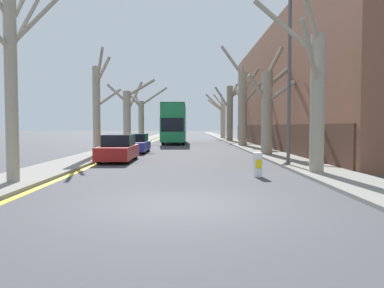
# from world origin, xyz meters

# --- Properties ---
(ground_plane) EXTENTS (300.00, 300.00, 0.00)m
(ground_plane) POSITION_xyz_m (0.00, 0.00, 0.00)
(ground_plane) COLOR #424247
(sidewalk_left) EXTENTS (2.37, 120.00, 0.12)m
(sidewalk_left) POSITION_xyz_m (-5.86, 50.00, 0.06)
(sidewalk_left) COLOR gray
(sidewalk_left) RESTS_ON ground
(sidewalk_right) EXTENTS (2.37, 120.00, 0.12)m
(sidewalk_right) POSITION_xyz_m (5.86, 50.00, 0.06)
(sidewalk_right) COLOR gray
(sidewalk_right) RESTS_ON ground
(building_facade_right) EXTENTS (10.08, 37.03, 10.32)m
(building_facade_right) POSITION_xyz_m (12.04, 24.11, 5.15)
(building_facade_right) COLOR brown
(building_facade_right) RESTS_ON ground
(kerb_line_stripe) EXTENTS (0.24, 120.00, 0.01)m
(kerb_line_stripe) POSITION_xyz_m (-4.50, 50.00, 0.00)
(kerb_line_stripe) COLOR yellow
(kerb_line_stripe) RESTS_ON ground
(street_tree_left_0) EXTENTS (3.10, 5.12, 8.23)m
(street_tree_left_0) POSITION_xyz_m (-5.58, 3.22, 3.81)
(street_tree_left_0) COLOR gray
(street_tree_left_0) RESTS_ON ground
(street_tree_left_1) EXTENTS (1.53, 3.53, 6.52)m
(street_tree_left_1) POSITION_xyz_m (-5.45, 14.35, 3.20)
(street_tree_left_1) COLOR gray
(street_tree_left_1) RESTS_ON ground
(street_tree_left_2) EXTENTS (4.51, 2.26, 6.33)m
(street_tree_left_2) POSITION_xyz_m (-5.39, 25.59, 3.02)
(street_tree_left_2) COLOR gray
(street_tree_left_2) RESTS_ON ground
(street_tree_left_3) EXTENTS (4.54, 2.09, 6.68)m
(street_tree_left_3) POSITION_xyz_m (-5.39, 35.77, 2.94)
(street_tree_left_3) COLOR gray
(street_tree_left_3) RESTS_ON ground
(street_tree_right_0) EXTENTS (2.87, 2.03, 7.34)m
(street_tree_right_0) POSITION_xyz_m (5.24, 5.64, 3.25)
(street_tree_right_0) COLOR gray
(street_tree_right_0) RESTS_ON ground
(street_tree_right_1) EXTENTS (4.17, 2.66, 7.41)m
(street_tree_right_1) POSITION_xyz_m (5.55, 15.63, 3.24)
(street_tree_right_1) COLOR gray
(street_tree_right_1) RESTS_ON ground
(street_tree_right_2) EXTENTS (4.49, 3.29, 9.87)m
(street_tree_right_2) POSITION_xyz_m (5.49, 27.00, 4.20)
(street_tree_right_2) COLOR gray
(street_tree_right_2) RESTS_ON ground
(street_tree_right_3) EXTENTS (4.57, 2.11, 7.36)m
(street_tree_right_3) POSITION_xyz_m (5.42, 37.79, 3.83)
(street_tree_right_3) COLOR gray
(street_tree_right_3) RESTS_ON ground
(street_tree_right_4) EXTENTS (3.23, 2.43, 7.19)m
(street_tree_right_4) POSITION_xyz_m (5.43, 49.59, 3.42)
(street_tree_right_4) COLOR gray
(street_tree_right_4) RESTS_ON ground
(double_decker_bus) EXTENTS (2.52, 11.08, 4.35)m
(double_decker_bus) POSITION_xyz_m (-1.36, 33.10, 2.47)
(double_decker_bus) COLOR #1E7F47
(double_decker_bus) RESTS_ON ground
(parked_car_0) EXTENTS (1.72, 4.40, 1.48)m
(parked_car_0) POSITION_xyz_m (-3.65, 11.57, 0.70)
(parked_car_0) COLOR maroon
(parked_car_0) RESTS_ON ground
(parked_car_1) EXTENTS (1.76, 4.34, 1.40)m
(parked_car_1) POSITION_xyz_m (-3.65, 18.34, 0.66)
(parked_car_1) COLOR navy
(parked_car_1) RESTS_ON ground
(lamp_post) EXTENTS (1.40, 0.20, 9.21)m
(lamp_post) POSITION_xyz_m (4.94, 8.67, 5.08)
(lamp_post) COLOR #4C4F54
(lamp_post) RESTS_ON ground
(traffic_bollard) EXTENTS (0.34, 0.35, 0.93)m
(traffic_bollard) POSITION_xyz_m (2.93, 5.19, 0.47)
(traffic_bollard) COLOR white
(traffic_bollard) RESTS_ON ground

